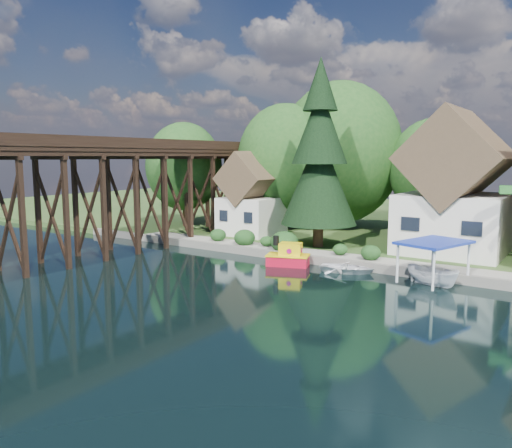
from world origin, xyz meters
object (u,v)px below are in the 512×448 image
object	(u,v)px
house_left	(455,192)
conifer	(319,157)
trestle_bridge	(140,186)
boat_white_a	(347,267)
shed	(252,199)
boat_canopy	(433,267)
tugboat	(288,257)

from	to	relation	value
house_left	conifer	distance (m)	10.76
trestle_bridge	boat_white_a	bearing A→B (deg)	5.49
shed	boat_canopy	xyz separation A→B (m)	(19.07, -7.95, -2.63)
house_left	boat_canopy	xyz separation A→B (m)	(1.07, -9.46, -3.95)
shed	trestle_bridge	bearing A→B (deg)	-118.19
boat_canopy	boat_white_a	bearing A→B (deg)	176.20
boat_white_a	conifer	bearing A→B (deg)	31.08
shed	tugboat	distance (m)	12.40
house_left	conifer	world-z (taller)	conifer
trestle_bridge	shed	world-z (taller)	trestle_bridge
trestle_bridge	shed	distance (m)	10.69
house_left	tugboat	world-z (taller)	house_left
conifer	tugboat	world-z (taller)	conifer
boat_white_a	boat_canopy	distance (m)	5.85
trestle_bridge	conifer	distance (m)	15.23
tugboat	boat_white_a	world-z (taller)	tugboat
house_left	boat_white_a	world-z (taller)	house_left
house_left	shed	size ratio (longest dim) A/B	1.40
shed	tugboat	bearing A→B (deg)	-42.08
tugboat	boat_canopy	world-z (taller)	boat_canopy
trestle_bridge	shed	bearing A→B (deg)	61.81
house_left	conifer	bearing A→B (deg)	-158.59
trestle_bridge	shed	size ratio (longest dim) A/B	5.63
trestle_bridge	conifer	xyz separation A→B (m)	(13.30, 7.02, 2.44)
trestle_bridge	house_left	distance (m)	25.42
conifer	boat_white_a	size ratio (longest dim) A/B	4.11
conifer	boat_canopy	xyz separation A→B (m)	(10.78, -5.65, -6.60)
tugboat	house_left	bearing A→B (deg)	46.32
conifer	boat_canopy	bearing A→B (deg)	-27.67
house_left	shed	distance (m)	18.11
boat_canopy	house_left	bearing A→B (deg)	96.46
house_left	boat_white_a	xyz separation A→B (m)	(-4.71, -9.07, -4.76)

